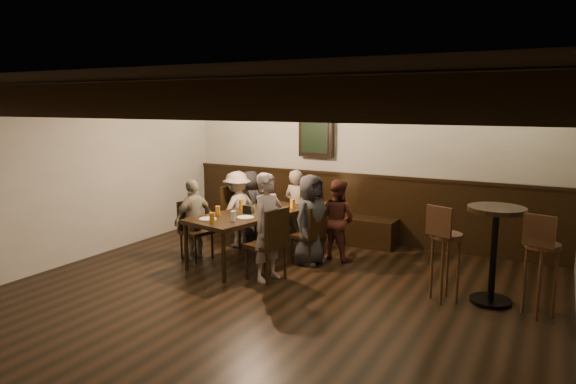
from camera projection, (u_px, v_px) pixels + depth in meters
The scene contains 27 objects.
room at pixel (313, 187), 7.65m from camera, with size 7.00×7.00×7.00m.
dining_table at pixel (251, 217), 7.49m from camera, with size 1.24×2.07×0.73m.
chair_left_near at pixel (239, 228), 8.35m from camera, with size 0.53×0.53×0.98m.
chair_left_far at pixel (196, 241), 7.68m from camera, with size 0.47×0.47×0.87m.
chair_right_near at pixel (309, 246), 7.45m from camera, with size 0.46×0.46×0.86m.
chair_right_far at pixel (267, 257), 6.76m from camera, with size 0.52×0.52×0.97m.
person_bench_left at pixel (250, 205), 8.76m from camera, with size 0.58×0.37×1.18m, color #242326.
person_bench_centre at pixel (296, 208), 8.29m from camera, with size 0.46×0.30×1.26m, color gray.
person_bench_right at pixel (337, 219), 7.61m from camera, with size 0.58×0.46×1.20m, color #55261D.
person_left_near at pixel (237, 209), 8.32m from camera, with size 0.79×0.46×1.23m, color #A4948B.
person_left_far at pixel (194, 219), 7.64m from camera, with size 0.70×0.29×1.19m, color gray.
person_right_near at pixel (311, 220), 7.36m from camera, with size 0.64×0.42×1.31m, color #2B2A2D.
person_right_far at pixel (269, 227), 6.67m from camera, with size 0.52×0.34×1.42m, color #A8958E.
pint_a at pixel (269, 199), 8.18m from camera, with size 0.07×0.07×0.14m, color #BF7219.
pint_b at pixel (293, 204), 7.80m from camera, with size 0.07×0.07×0.14m, color #BF7219.
pint_c at pixel (241, 204), 7.74m from camera, with size 0.07×0.07×0.14m, color #BF7219.
pint_d at pixel (276, 209), 7.43m from camera, with size 0.07×0.07×0.14m, color silver.
pint_e at pixel (218, 211), 7.27m from camera, with size 0.07×0.07×0.14m, color #BF7219.
pint_f at pixel (233, 216), 6.93m from camera, with size 0.07×0.07×0.14m, color silver.
pint_g at pixel (212, 218), 6.84m from camera, with size 0.07×0.07×0.14m, color #BF7219.
plate_near at pixel (208, 219), 7.05m from camera, with size 0.24×0.24×0.01m, color white.
plate_far at pixel (245, 217), 7.14m from camera, with size 0.24×0.24×0.01m, color white.
condiment_caddy at pixel (249, 209), 7.44m from camera, with size 0.15×0.10×0.12m, color black.
candle at pixel (271, 209), 7.63m from camera, with size 0.05×0.05×0.05m, color beige.
high_top_table at pixel (495, 240), 5.88m from camera, with size 0.64×0.64×1.14m.
bar_stool_left at pixel (445, 266), 5.99m from camera, with size 0.40×0.42×1.16m.
bar_stool_right at pixel (540, 278), 5.56m from camera, with size 0.38×0.40×1.16m.
Camera 1 is at (2.97, -4.60, 2.30)m, focal length 32.00 mm.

